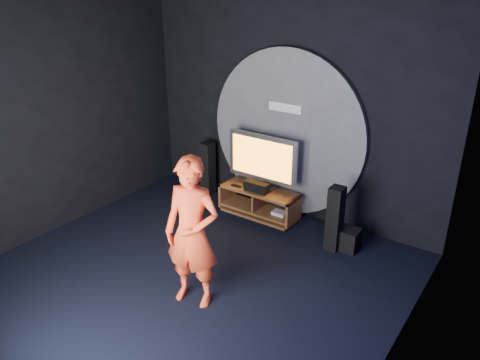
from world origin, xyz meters
name	(u,v)px	position (x,y,z in m)	size (l,w,h in m)	color
floor	(185,282)	(0.00, 0.00, 0.00)	(5.00, 5.00, 0.00)	black
back_wall	(289,104)	(0.00, 2.50, 1.75)	(5.00, 0.04, 3.50)	black
left_wall	(42,115)	(-2.50, 0.00, 1.75)	(0.04, 5.00, 3.50)	black
right_wall	(404,210)	(2.50, 0.00, 1.75)	(0.04, 5.00, 3.50)	black
wall_disc_panel	(286,134)	(0.00, 2.44, 1.30)	(2.60, 0.11, 2.60)	#515156
media_console	(260,204)	(-0.21, 2.05, 0.20)	(1.29, 0.45, 0.45)	brown
tv	(262,160)	(-0.21, 2.12, 0.93)	(1.19, 0.22, 0.87)	#B0B0B8
center_speaker	(257,187)	(-0.21, 1.97, 0.53)	(0.40, 0.15, 0.15)	black
remote	(236,186)	(-0.57, 1.93, 0.46)	(0.18, 0.05, 0.02)	black
tower_speaker_left	(208,168)	(-1.38, 2.22, 0.47)	(0.19, 0.21, 0.94)	black
tower_speaker_right	(335,219)	(1.18, 1.79, 0.47)	(0.19, 0.21, 0.94)	black
subwoofer	(349,239)	(1.37, 1.90, 0.15)	(0.28, 0.28, 0.31)	black
player	(192,233)	(0.33, -0.18, 0.90)	(0.65, 0.43, 1.80)	#F64721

